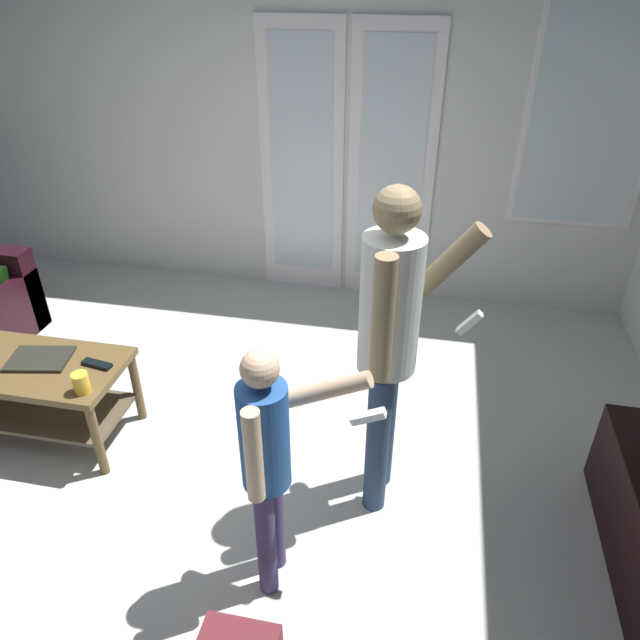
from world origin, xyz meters
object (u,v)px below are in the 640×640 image
Objects in this scene: coffee_table at (41,384)px; cup_by_laptop at (81,383)px; tv_remote_black at (97,364)px; person_adult at (390,333)px; laptop_closed at (40,359)px; person_child at (269,455)px.

cup_by_laptop is at bearing -23.59° from coffee_table.
tv_remote_black is (0.34, 0.05, 0.15)m from coffee_table.
cup_by_laptop is 0.65× the size of tv_remote_black.
person_adult reaches higher than tv_remote_black.
cup_by_laptop reaches higher than coffee_table.
laptop_closed is 1.89× the size of tv_remote_black.
person_adult is at bearing 55.29° from person_child.
person_adult is (1.90, -0.07, 0.62)m from coffee_table.
person_child reaches higher than coffee_table.
person_child reaches higher than laptop_closed.
laptop_closed is (-1.89, 0.10, -0.48)m from person_adult.
tv_remote_black reaches higher than laptop_closed.
person_adult reaches higher than laptop_closed.
cup_by_laptop is (-1.12, 0.48, -0.19)m from person_child.
coffee_table is 0.15m from laptop_closed.
person_child reaches higher than cup_by_laptop.
person_adult is 1.58m from cup_by_laptop.
person_adult is at bearing 4.97° from tv_remote_black.
coffee_table is at bearing 177.95° from person_adult.
laptop_closed is at bearing 151.63° from cup_by_laptop.
laptop_closed is 2.89× the size of cup_by_laptop.
tv_remote_black is (-0.04, 0.22, -0.04)m from cup_by_laptop.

